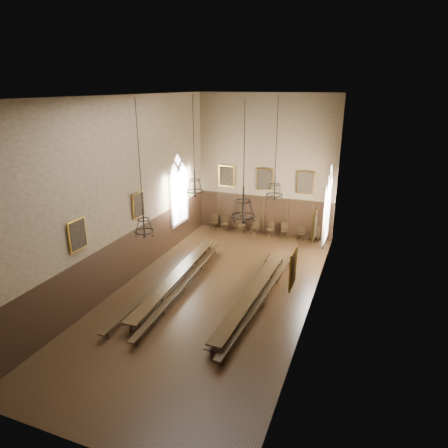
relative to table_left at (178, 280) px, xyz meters
The scene contains 34 objects.
floor 1.94m from the table_left, ahead, with size 9.00×18.00×0.02m, color black.
ceiling 8.86m from the table_left, ahead, with size 9.00×18.00×0.02m, color black.
wall_back 9.95m from the table_left, 77.89° to the left, with size 9.00×0.02×9.00m, color #7F664E.
wall_front 10.24m from the table_left, 78.31° to the right, with size 9.00×0.02×9.00m, color #7F664E.
wall_left 4.90m from the table_left, behind, with size 0.02×18.00×9.00m, color #7F664E.
wall_right 7.63m from the table_left, ahead, with size 0.02×18.00×9.00m, color #7F664E.
wainscot_panelling 2.10m from the table_left, ahead, with size 9.00×18.00×2.50m, color black, non-canonical shape.
table_left is the anchor object (origin of this frame).
table_right 3.95m from the table_left, ahead, with size 0.92×9.21×0.72m.
bench_left_outer 0.64m from the table_left, 157.24° to the right, with size 0.32×9.97×0.45m.
bench_left_inner 0.51m from the table_left, 22.00° to the right, with size 0.85×10.12×0.46m.
bench_right_inner 3.40m from the table_left, ahead, with size 0.54×9.33×0.42m.
bench_right_outer 4.36m from the table_left, ahead, with size 0.83×9.91×0.45m.
chair_0 8.53m from the table_left, 100.12° to the left, with size 0.46×0.46×0.98m.
chair_1 8.40m from the table_left, 94.91° to the left, with size 0.44×0.44×0.93m.
chair_2 8.40m from the table_left, 86.62° to the left, with size 0.47×0.47×0.93m.
chair_3 8.54m from the table_left, 80.15° to the left, with size 0.48×0.48×1.03m.
chair_4 8.71m from the table_left, 73.44° to the left, with size 0.49×0.49×0.99m.
chair_5 9.11m from the table_left, 67.90° to the left, with size 0.55×0.55×1.01m.
chair_6 9.57m from the table_left, 61.86° to the left, with size 0.40×0.40×0.88m.
chair_7 9.99m from the table_left, 57.02° to the left, with size 0.45×0.45×0.94m.
chandelier_back_left 4.79m from the table_left, 87.97° to the left, with size 0.88×0.88×4.80m.
chandelier_back_right 6.49m from the table_left, 30.18° to the left, with size 0.80×0.80×4.67m.
chandelier_front_left 4.67m from the table_left, 89.90° to the right, with size 0.79×0.79×5.32m.
chandelier_front_right 6.83m from the table_left, 31.10° to the right, with size 0.88×0.88×4.24m.
portrait_back_0 9.36m from the table_left, 94.60° to the left, with size 1.10×0.12×1.40m.
portrait_back_1 9.53m from the table_left, 77.72° to the left, with size 1.10×0.12×1.40m.
portrait_back_2 10.36m from the table_left, 62.71° to the left, with size 1.10×0.12×1.40m.
portrait_left_0 4.25m from the table_left, 161.36° to the left, with size 0.12×1.00×1.30m.
portrait_left_1 5.54m from the table_left, 124.12° to the right, with size 0.12×1.00×1.30m.
portrait_right_0 7.16m from the table_left, ahead, with size 0.12×1.00×1.30m.
portrait_right_1 8.00m from the table_left, 30.26° to the right, with size 0.12×1.00×1.30m.
window_right 8.82m from the table_left, 40.14° to the left, with size 0.20×2.20×4.60m, color white, non-canonical shape.
window_left 6.64m from the table_left, 115.38° to the left, with size 0.20×2.20×4.60m, color white, non-canonical shape.
Camera 1 is at (6.49, -15.44, 9.42)m, focal length 32.00 mm.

